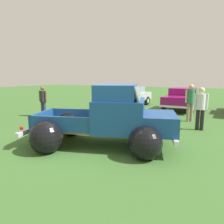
# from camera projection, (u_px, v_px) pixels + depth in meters

# --- Properties ---
(ground_plane) EXTENTS (80.00, 80.00, 0.00)m
(ground_plane) POSITION_uv_depth(u_px,v_px,m) (100.00, 144.00, 6.58)
(ground_plane) COLOR #3D6B2D
(vintage_pickup_truck) EXTENTS (4.99, 3.81, 1.96)m
(vintage_pickup_truck) POSITION_uv_depth(u_px,v_px,m) (112.00, 122.00, 6.38)
(vintage_pickup_truck) COLOR black
(vintage_pickup_truck) RESTS_ON ground
(show_car_0) EXTENTS (2.09, 4.30, 1.43)m
(show_car_0) POSITION_uv_depth(u_px,v_px,m) (130.00, 96.00, 15.21)
(show_car_0) COLOR black
(show_car_0) RESTS_ON ground
(show_car_1) EXTENTS (1.85, 4.43, 1.43)m
(show_car_1) POSITION_uv_depth(u_px,v_px,m) (182.00, 98.00, 13.65)
(show_car_1) COLOR black
(show_car_1) RESTS_ON ground
(spectator_0) EXTENTS (0.54, 0.39, 1.74)m
(spectator_0) POSITION_uv_depth(u_px,v_px,m) (201.00, 106.00, 8.23)
(spectator_0) COLOR black
(spectator_0) RESTS_ON ground
(spectator_1) EXTENTS (0.49, 0.47, 1.81)m
(spectator_1) POSITION_uv_depth(u_px,v_px,m) (191.00, 100.00, 9.84)
(spectator_1) COLOR gray
(spectator_1) RESTS_ON ground
(spectator_2) EXTENTS (0.53, 0.36, 1.65)m
(spectator_2) POSITION_uv_depth(u_px,v_px,m) (43.00, 100.00, 11.12)
(spectator_2) COLOR navy
(spectator_2) RESTS_ON ground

